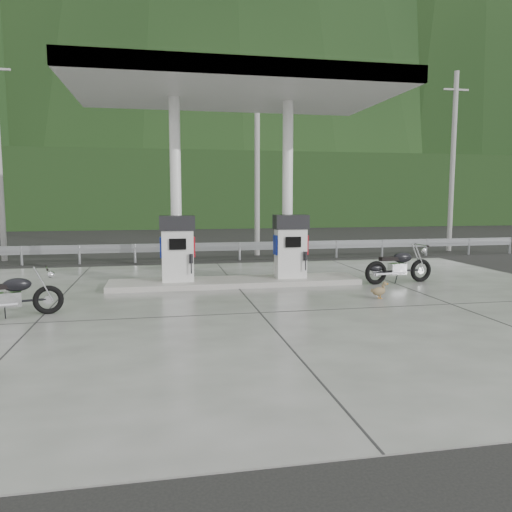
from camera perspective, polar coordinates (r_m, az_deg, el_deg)
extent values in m
plane|color=black|center=(11.67, -0.51, -5.49)|extent=(160.00, 160.00, 0.00)
cube|color=slate|center=(11.67, -0.51, -5.44)|extent=(18.00, 14.00, 0.02)
cube|color=gray|center=(14.07, -2.37, -2.98)|extent=(7.00, 1.40, 0.15)
cylinder|color=white|center=(14.12, -9.15, 7.47)|extent=(0.30, 0.30, 5.00)
cylinder|color=white|center=(14.58, 3.62, 7.52)|extent=(0.30, 0.30, 5.00)
cube|color=silver|center=(14.17, -2.48, 18.55)|extent=(8.50, 5.00, 0.40)
cube|color=black|center=(22.94, -5.75, 0.57)|extent=(60.00, 7.00, 0.01)
cylinder|color=gray|center=(21.16, 0.13, 10.92)|extent=(0.22, 0.22, 8.00)
cylinder|color=gray|center=(24.54, 21.56, 9.88)|extent=(0.22, 0.22, 8.00)
cube|color=black|center=(41.27, -8.18, 7.46)|extent=(80.00, 6.00, 6.00)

